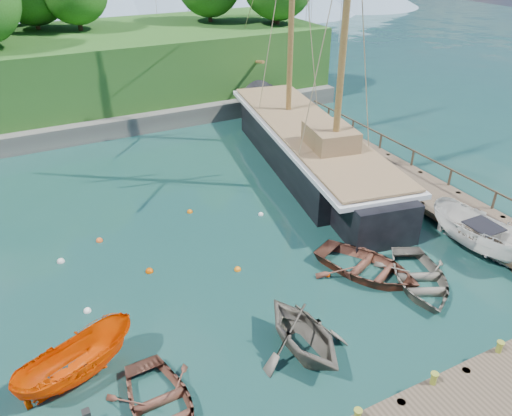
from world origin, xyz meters
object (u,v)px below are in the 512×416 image
Objects in this scene: rowboat_0 at (162,411)px; rowboat_3 at (419,285)px; motorboat_orange at (80,377)px; rowboat_1 at (302,351)px; rowboat_2 at (366,274)px; cabin_boat_white at (477,252)px; schooner at (308,150)px.

rowboat_3 reaches higher than rowboat_0.
rowboat_3 is 1.05× the size of motorboat_orange.
motorboat_orange is at bearing 158.91° from rowboat_1.
cabin_boat_white is (5.73, -1.00, 0.00)m from rowboat_2.
motorboat_orange reaches higher than rowboat_3.
motorboat_orange is at bearing 172.31° from cabin_boat_white.
cabin_boat_white is at bearing 4.10° from rowboat_0.
rowboat_1 is 0.83× the size of rowboat_2.
rowboat_2 is at bearing -98.96° from schooner.
rowboat_1 is at bearing -146.75° from rowboat_3.
rowboat_2 is 1.11× the size of motorboat_orange.
rowboat_2 is at bearing 12.96° from rowboat_0.
rowboat_1 is 5.58m from rowboat_2.
rowboat_2 is at bearing 164.86° from cabin_boat_white.
rowboat_3 is (1.50, -1.66, 0.00)m from rowboat_2.
rowboat_0 is 19.65m from schooner.
rowboat_3 is at bearing 5.40° from rowboat_1.
schooner is at bearing 54.08° from rowboat_1.
rowboat_0 is 3.28m from motorboat_orange.
rowboat_0 is 10.62m from rowboat_2.
rowboat_1 is 16.13m from schooner.
motorboat_orange is 0.79× the size of cabin_boat_white.
rowboat_1 is 7.73m from motorboat_orange.
rowboat_1 is 6.50m from rowboat_3.
rowboat_2 is (10.24, 2.80, 0.00)m from rowboat_0.
rowboat_3 is at bearing -90.13° from schooner.
cabin_boat_white is at bearing 33.59° from rowboat_3.
rowboat_0 is 0.74× the size of cabin_boat_white.
cabin_boat_white is (10.66, 1.62, 0.00)m from rowboat_1.
rowboat_1 is 0.73× the size of cabin_boat_white.
rowboat_1 is (5.31, 0.18, 0.00)m from rowboat_0.
rowboat_0 is 16.07m from cabin_boat_white.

